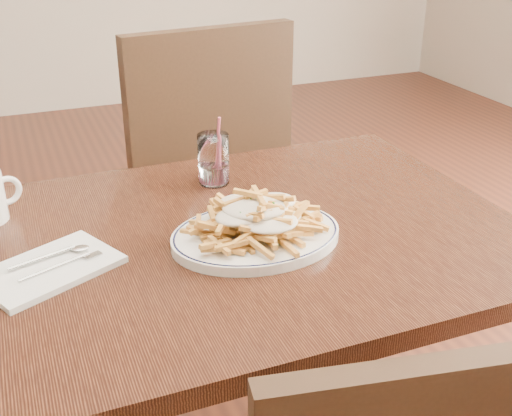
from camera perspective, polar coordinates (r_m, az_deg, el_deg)
name	(u,v)px	position (r m, az deg, el deg)	size (l,w,h in m)	color
table	(216,269)	(1.29, -3.57, -5.47)	(1.20, 0.80, 0.75)	black
chair_far	(197,175)	(1.93, -5.26, 2.94)	(0.54, 0.54, 1.04)	black
fries_plate	(256,236)	(1.22, 0.00, -2.47)	(0.38, 0.34, 0.02)	white
loaded_fries	(256,213)	(1.20, 0.00, -0.43)	(0.28, 0.25, 0.07)	gold
napkin	(50,269)	(1.18, -17.88, -5.15)	(0.23, 0.15, 0.01)	silver
cutlery	(48,263)	(1.18, -17.97, -4.68)	(0.17, 0.11, 0.01)	silver
water_glass	(214,162)	(1.46, -3.79, 4.09)	(0.07, 0.07, 0.16)	white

